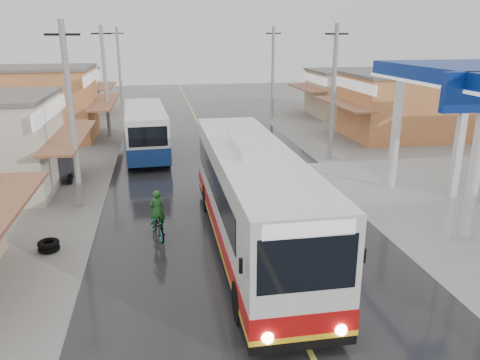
{
  "coord_description": "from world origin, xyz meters",
  "views": [
    {
      "loc": [
        -3.37,
        -11.71,
        7.48
      ],
      "look_at": [
        -0.11,
        6.68,
        1.57
      ],
      "focal_mm": 35.0,
      "sensor_mm": 36.0,
      "label": 1
    }
  ],
  "objects_px": {
    "second_bus": "(146,130)",
    "tyre_stack": "(49,246)",
    "tricycle_near": "(62,162)",
    "cyclist": "(158,222)",
    "coach_bus": "(252,198)"
  },
  "relations": [
    {
      "from": "second_bus",
      "to": "tyre_stack",
      "type": "bearing_deg",
      "value": -106.59
    },
    {
      "from": "second_bus",
      "to": "tricycle_near",
      "type": "relative_size",
      "value": 4.02
    },
    {
      "from": "cyclist",
      "to": "tricycle_near",
      "type": "relative_size",
      "value": 0.86
    },
    {
      "from": "coach_bus",
      "to": "tyre_stack",
      "type": "distance_m",
      "value": 7.47
    },
    {
      "from": "coach_bus",
      "to": "cyclist",
      "type": "height_order",
      "value": "coach_bus"
    },
    {
      "from": "coach_bus",
      "to": "second_bus",
      "type": "xyz_separation_m",
      "value": [
        -3.91,
        14.43,
        -0.3
      ]
    },
    {
      "from": "coach_bus",
      "to": "second_bus",
      "type": "distance_m",
      "value": 14.96
    },
    {
      "from": "coach_bus",
      "to": "tricycle_near",
      "type": "relative_size",
      "value": 5.62
    },
    {
      "from": "second_bus",
      "to": "tricycle_near",
      "type": "xyz_separation_m",
      "value": [
        -4.33,
        -4.6,
        -0.67
      ]
    },
    {
      "from": "coach_bus",
      "to": "tricycle_near",
      "type": "distance_m",
      "value": 12.86
    },
    {
      "from": "cyclist",
      "to": "tricycle_near",
      "type": "bearing_deg",
      "value": 107.42
    },
    {
      "from": "cyclist",
      "to": "second_bus",
      "type": "bearing_deg",
      "value": 79.56
    },
    {
      "from": "cyclist",
      "to": "tyre_stack",
      "type": "bearing_deg",
      "value": 174.35
    },
    {
      "from": "coach_bus",
      "to": "tyre_stack",
      "type": "relative_size",
      "value": 16.67
    },
    {
      "from": "coach_bus",
      "to": "second_bus",
      "type": "bearing_deg",
      "value": 105.25
    }
  ]
}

